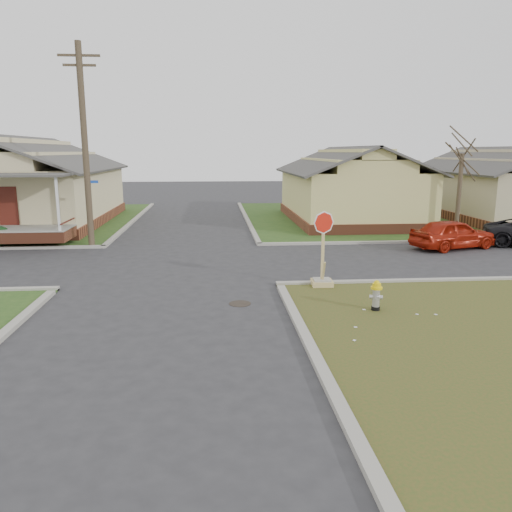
{
  "coord_description": "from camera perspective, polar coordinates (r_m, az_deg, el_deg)",
  "views": [
    {
      "loc": [
        1.49,
        -14.42,
        4.36
      ],
      "look_at": [
        2.8,
        1.0,
        1.1
      ],
      "focal_mm": 35.0,
      "sensor_mm": 36.0,
      "label": 1
    }
  ],
  "objects": [
    {
      "name": "fire_hydrant",
      "position": [
        14.15,
        13.58,
        -4.21
      ],
      "size": [
        0.32,
        0.32,
        0.85
      ],
      "rotation": [
        0.0,
        0.0,
        -0.27
      ],
      "color": "black",
      "rests_on": "ground"
    },
    {
      "name": "side_house_yellow",
      "position": [
        32.15,
        10.63,
        7.82
      ],
      "size": [
        7.6,
        11.6,
        4.7
      ],
      "color": "brown",
      "rests_on": "ground"
    },
    {
      "name": "tree_mid_right",
      "position": [
        27.71,
        22.17,
        6.45
      ],
      "size": [
        0.22,
        0.22,
        4.2
      ],
      "primitive_type": "cylinder",
      "color": "#3A3122",
      "rests_on": "verge_far_right"
    },
    {
      "name": "ground",
      "position": [
        15.14,
        -10.32,
        -5.04
      ],
      "size": [
        120.0,
        120.0,
        0.0
      ],
      "primitive_type": "plane",
      "color": "#2B2A2D",
      "rests_on": "ground"
    },
    {
      "name": "red_sedan",
      "position": [
        24.35,
        21.56,
        2.37
      ],
      "size": [
        4.3,
        2.71,
        1.36
      ],
      "primitive_type": "imported",
      "rotation": [
        0.0,
        0.0,
        1.87
      ],
      "color": "#A21C0B",
      "rests_on": "ground"
    },
    {
      "name": "stop_sign",
      "position": [
        16.4,
        7.59,
        -1.55
      ],
      "size": [
        0.7,
        0.68,
        2.45
      ],
      "rotation": [
        0.0,
        0.0,
        -0.06
      ],
      "color": "tan",
      "rests_on": "ground"
    },
    {
      "name": "corner_house",
      "position": [
        33.23,
        -25.26,
        7.18
      ],
      "size": [
        10.1,
        15.5,
        5.3
      ],
      "color": "brown",
      "rests_on": "ground"
    },
    {
      "name": "manhole",
      "position": [
        14.61,
        -1.85,
        -5.46
      ],
      "size": [
        0.64,
        0.64,
        0.01
      ],
      "primitive_type": "cylinder",
      "color": "black",
      "rests_on": "ground"
    },
    {
      "name": "side_house_tan",
      "position": [
        36.1,
        26.25,
        7.24
      ],
      "size": [
        7.6,
        11.6,
        4.7
      ],
      "color": "brown",
      "rests_on": "ground"
    },
    {
      "name": "curbs",
      "position": [
        19.96,
        -9.0,
        -0.87
      ],
      "size": [
        80.0,
        40.0,
        0.12
      ],
      "primitive_type": null,
      "color": "#9A968B",
      "rests_on": "ground"
    },
    {
      "name": "utility_pole",
      "position": [
        24.01,
        -18.97,
        11.99
      ],
      "size": [
        1.8,
        0.28,
        9.0
      ],
      "color": "#3A3122",
      "rests_on": "ground"
    }
  ]
}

